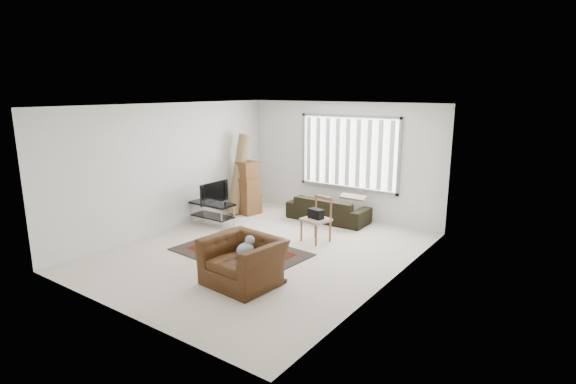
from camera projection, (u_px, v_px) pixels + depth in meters
name	position (u px, v px, depth m)	size (l,w,h in m)	color
room	(280.00, 155.00, 8.45)	(6.00, 6.02, 2.71)	beige
persian_rug	(241.00, 252.00, 8.38)	(2.47, 1.75, 0.02)	black
tv_stand	(212.00, 209.00, 10.00)	(1.03, 0.46, 0.51)	black
tv	(212.00, 192.00, 9.91)	(0.83, 0.11, 0.48)	black
subwoofer	(234.00, 241.00, 8.35)	(0.39, 0.39, 0.39)	black
moving_boxes	(248.00, 190.00, 10.90)	(0.59, 0.56, 1.28)	brown
white_flatpack	(243.00, 199.00, 11.15)	(0.49, 0.07, 0.62)	silver
rolled_rug	(239.00, 174.00, 10.86)	(0.29, 0.29, 1.93)	olive
sofa	(328.00, 205.00, 10.34)	(1.89, 0.82, 0.73)	black
side_chair	(317.00, 217.00, 8.90)	(0.57, 0.57, 0.90)	#957E61
armchair	(243.00, 258.00, 6.96)	(1.21, 1.07, 0.84)	#3C200C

